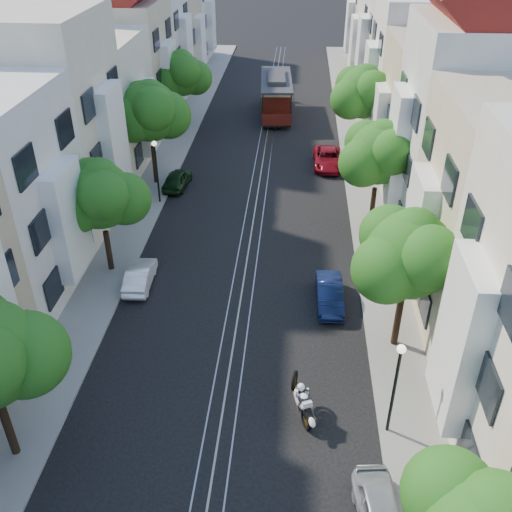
% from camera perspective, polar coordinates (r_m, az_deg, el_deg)
% --- Properties ---
extents(ground, '(200.00, 200.00, 0.00)m').
position_cam_1_polar(ground, '(42.59, 0.56, 8.70)').
color(ground, black).
rests_on(ground, ground).
extents(sidewalk_east, '(2.50, 80.00, 0.12)m').
position_cam_1_polar(sidewalk_east, '(42.77, 10.41, 8.35)').
color(sidewalk_east, gray).
rests_on(sidewalk_east, ground).
extents(sidewalk_west, '(2.50, 80.00, 0.12)m').
position_cam_1_polar(sidewalk_west, '(43.59, -9.11, 8.95)').
color(sidewalk_west, gray).
rests_on(sidewalk_west, ground).
extents(rail_left, '(0.06, 80.00, 0.02)m').
position_cam_1_polar(rail_left, '(42.62, -0.18, 8.74)').
color(rail_left, gray).
rests_on(rail_left, ground).
extents(rail_slot, '(0.06, 80.00, 0.02)m').
position_cam_1_polar(rail_slot, '(42.59, 0.56, 8.72)').
color(rail_slot, gray).
rests_on(rail_slot, ground).
extents(rail_right, '(0.06, 80.00, 0.02)m').
position_cam_1_polar(rail_right, '(42.56, 1.31, 8.69)').
color(rail_right, gray).
rests_on(rail_right, ground).
extents(lane_line, '(0.08, 80.00, 0.01)m').
position_cam_1_polar(lane_line, '(42.59, 0.56, 8.71)').
color(lane_line, tan).
rests_on(lane_line, ground).
extents(townhouses_east, '(7.75, 72.00, 12.00)m').
position_cam_1_polar(townhouses_east, '(41.71, 17.64, 14.31)').
color(townhouses_east, beige).
rests_on(townhouses_east, ground).
extents(townhouses_west, '(7.75, 72.00, 11.76)m').
position_cam_1_polar(townhouses_west, '(43.11, -15.93, 15.00)').
color(townhouses_west, silver).
rests_on(townhouses_west, ground).
extents(tree_e_b, '(4.93, 4.08, 6.68)m').
position_cam_1_polar(tree_e_b, '(23.93, 15.16, -0.04)').
color(tree_e_b, black).
rests_on(tree_e_b, ground).
extents(tree_e_c, '(4.84, 3.99, 6.52)m').
position_cam_1_polar(tree_e_c, '(33.68, 12.29, 9.83)').
color(tree_e_c, black).
rests_on(tree_e_c, ground).
extents(tree_e_d, '(5.01, 4.16, 6.85)m').
position_cam_1_polar(tree_e_d, '(43.92, 10.73, 15.67)').
color(tree_e_d, black).
rests_on(tree_e_d, ground).
extents(tree_w_b, '(4.72, 3.87, 6.27)m').
position_cam_1_polar(tree_w_b, '(29.56, -15.25, 5.71)').
color(tree_w_b, black).
rests_on(tree_w_b, ground).
extents(tree_w_c, '(5.13, 4.28, 7.09)m').
position_cam_1_polar(tree_w_c, '(39.06, -10.53, 13.91)').
color(tree_w_c, black).
rests_on(tree_w_c, ground).
extents(tree_w_d, '(4.84, 3.99, 6.52)m').
position_cam_1_polar(tree_w_d, '(49.48, -7.45, 17.49)').
color(tree_w_d, black).
rests_on(tree_w_d, ground).
extents(lamp_east, '(0.32, 0.32, 4.16)m').
position_cam_1_polar(lamp_east, '(21.01, 13.87, -11.63)').
color(lamp_east, black).
rests_on(lamp_east, ground).
extents(lamp_west, '(0.32, 0.32, 4.16)m').
position_cam_1_polar(lamp_west, '(36.94, -9.97, 9.17)').
color(lamp_west, black).
rests_on(lamp_west, ground).
extents(sportbike_rider, '(0.95, 2.08, 1.66)m').
position_cam_1_polar(sportbike_rider, '(22.39, 4.62, -14.13)').
color(sportbike_rider, black).
rests_on(sportbike_rider, ground).
extents(cable_car, '(3.22, 8.80, 3.33)m').
position_cam_1_polar(cable_car, '(53.51, 2.03, 15.95)').
color(cable_car, black).
rests_on(cable_car, ground).
extents(parked_car_e_mid, '(1.35, 3.59, 1.17)m').
position_cam_1_polar(parked_car_e_mid, '(28.22, 7.38, -3.80)').
color(parked_car_e_mid, '#0B153A').
rests_on(parked_car_e_mid, ground).
extents(parked_car_e_far, '(2.13, 4.49, 1.24)m').
position_cam_1_polar(parked_car_e_far, '(43.12, 7.19, 9.65)').
color(parked_car_e_far, maroon).
rests_on(parked_car_e_far, ground).
extents(parked_car_w_mid, '(1.30, 3.44, 1.12)m').
position_cam_1_polar(parked_car_w_mid, '(29.93, -11.52, -1.94)').
color(parked_car_w_mid, white).
rests_on(parked_car_w_mid, ground).
extents(parked_car_w_far, '(1.74, 3.67, 1.21)m').
position_cam_1_polar(parked_car_w_far, '(39.90, -7.89, 7.63)').
color(parked_car_w_far, black).
rests_on(parked_car_w_far, ground).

